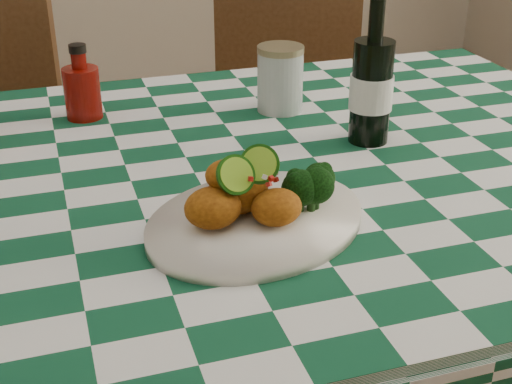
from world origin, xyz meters
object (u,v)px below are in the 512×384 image
object	(u,v)px
fried_chicken_pile	(249,187)
wooden_chair_right	(282,152)
plate	(256,222)
mason_jar	(280,79)
beer_bottle	(373,73)
ketchup_bottle	(81,82)
dining_table	(203,364)

from	to	relation	value
fried_chicken_pile	wooden_chair_right	bearing A→B (deg)	67.65
plate	wooden_chair_right	size ratio (longest dim) A/B	0.35
mason_jar	beer_bottle	bearing A→B (deg)	-63.52
mason_jar	wooden_chair_right	bearing A→B (deg)	69.48
fried_chicken_pile	ketchup_bottle	world-z (taller)	ketchup_bottle
dining_table	beer_bottle	distance (m)	0.61
ketchup_bottle	mason_jar	size ratio (longest dim) A/B	1.11
fried_chicken_pile	mason_jar	xyz separation A→B (m)	(0.20, 0.43, -0.00)
ketchup_bottle	plate	bearing A→B (deg)	-70.13
fried_chicken_pile	ketchup_bottle	size ratio (longest dim) A/B	1.02
dining_table	fried_chicken_pile	world-z (taller)	fried_chicken_pile
beer_bottle	plate	bearing A→B (deg)	-140.05
fried_chicken_pile	mason_jar	size ratio (longest dim) A/B	1.13
fried_chicken_pile	wooden_chair_right	world-z (taller)	wooden_chair_right
dining_table	mason_jar	xyz separation A→B (m)	(0.23, 0.23, 0.46)
dining_table	plate	world-z (taller)	plate
plate	wooden_chair_right	bearing A→B (deg)	68.16
dining_table	fried_chicken_pile	size ratio (longest dim) A/B	11.42
plate	beer_bottle	xyz separation A→B (m)	(0.28, 0.24, 0.12)
dining_table	ketchup_bottle	size ratio (longest dim) A/B	11.66
dining_table	beer_bottle	bearing A→B (deg)	6.74
ketchup_bottle	beer_bottle	size ratio (longest dim) A/B	0.57
plate	beer_bottle	size ratio (longest dim) A/B	1.31
dining_table	fried_chicken_pile	xyz separation A→B (m)	(0.03, -0.20, 0.46)
mason_jar	wooden_chair_right	xyz separation A→B (m)	(0.19, 0.50, -0.39)
beer_bottle	wooden_chair_right	bearing A→B (deg)	82.65
ketchup_bottle	beer_bottle	bearing A→B (deg)	-30.05
mason_jar	beer_bottle	world-z (taller)	beer_bottle
mason_jar	ketchup_bottle	bearing A→B (deg)	168.48
mason_jar	wooden_chair_right	size ratio (longest dim) A/B	0.14
beer_bottle	wooden_chair_right	xyz separation A→B (m)	(0.09, 0.69, -0.45)
dining_table	mason_jar	bearing A→B (deg)	45.76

